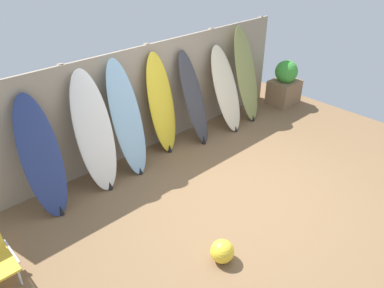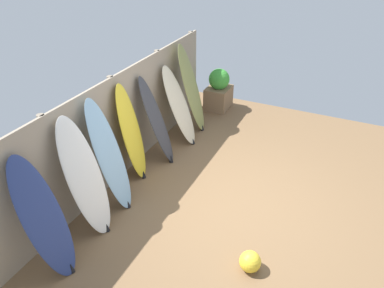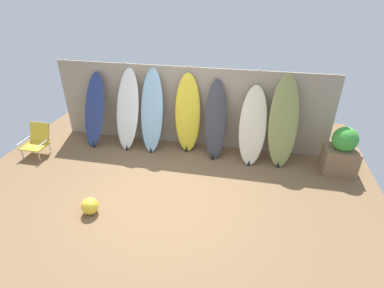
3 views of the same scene
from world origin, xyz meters
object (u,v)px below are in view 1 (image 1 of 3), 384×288
(surfboard_charcoal_4, at_px, (194,99))
(planter_box, at_px, (285,84))
(beach_ball, at_px, (222,251))
(surfboard_navy_0, at_px, (42,158))
(surfboard_skyblue_2, at_px, (127,120))
(surfboard_white_1, at_px, (94,133))
(surfboard_cream_5, at_px, (226,89))
(surfboard_olive_6, at_px, (246,75))
(surfboard_yellow_3, at_px, (162,104))

(surfboard_charcoal_4, xyz_separation_m, planter_box, (2.52, -0.18, -0.36))
(planter_box, relative_size, beach_ball, 3.41)
(surfboard_navy_0, distance_m, surfboard_skyblue_2, 1.36)
(surfboard_white_1, distance_m, planter_box, 4.49)
(surfboard_skyblue_2, bearing_deg, planter_box, -2.50)
(surfboard_navy_0, bearing_deg, beach_ball, -66.25)
(surfboard_navy_0, xyz_separation_m, surfboard_cream_5, (3.52, -0.03, -0.02))
(surfboard_navy_0, relative_size, surfboard_skyblue_2, 0.91)
(surfboard_white_1, relative_size, surfboard_charcoal_4, 1.08)
(surfboard_navy_0, distance_m, surfboard_olive_6, 4.11)
(surfboard_yellow_3, distance_m, surfboard_cream_5, 1.41)
(surfboard_yellow_3, relative_size, beach_ball, 6.07)
(surfboard_white_1, relative_size, surfboard_skyblue_2, 0.98)
(surfboard_yellow_3, bearing_deg, surfboard_skyblue_2, -170.76)
(surfboard_skyblue_2, height_order, surfboard_cream_5, surfboard_skyblue_2)
(surfboard_charcoal_4, xyz_separation_m, beach_ball, (-1.74, -2.33, -0.66))
(surfboard_white_1, xyz_separation_m, surfboard_skyblue_2, (0.56, -0.00, 0.01))
(surfboard_skyblue_2, relative_size, surfboard_cream_5, 1.14)
(surfboard_skyblue_2, distance_m, beach_ball, 2.45)
(surfboard_white_1, xyz_separation_m, beach_ball, (0.22, -2.32, -0.73))
(surfboard_yellow_3, bearing_deg, surfboard_navy_0, -176.32)
(surfboard_white_1, bearing_deg, surfboard_cream_5, -0.89)
(surfboard_olive_6, bearing_deg, surfboard_skyblue_2, 179.41)
(surfboard_navy_0, height_order, surfboard_skyblue_2, surfboard_skyblue_2)
(planter_box, bearing_deg, surfboard_charcoal_4, 175.85)
(surfboard_skyblue_2, bearing_deg, surfboard_cream_5, -1.10)
(surfboard_skyblue_2, xyz_separation_m, surfboard_yellow_3, (0.77, 0.12, -0.03))
(surfboard_yellow_3, relative_size, planter_box, 1.78)
(surfboard_olive_6, bearing_deg, surfboard_navy_0, 179.77)
(surfboard_cream_5, bearing_deg, surfboard_yellow_3, 173.20)
(surfboard_skyblue_2, distance_m, planter_box, 3.94)
(surfboard_skyblue_2, height_order, surfboard_charcoal_4, surfboard_skyblue_2)
(surfboard_cream_5, bearing_deg, surfboard_charcoal_4, 176.03)
(surfboard_white_1, bearing_deg, surfboard_olive_6, -0.50)
(surfboard_skyblue_2, height_order, surfboard_yellow_3, surfboard_skyblue_2)
(surfboard_skyblue_2, height_order, planter_box, surfboard_skyblue_2)
(surfboard_yellow_3, height_order, beach_ball, surfboard_yellow_3)
(surfboard_yellow_3, relative_size, surfboard_cream_5, 1.10)
(surfboard_skyblue_2, distance_m, surfboard_olive_6, 2.75)
(surfboard_white_1, height_order, surfboard_olive_6, surfboard_olive_6)
(surfboard_white_1, xyz_separation_m, surfboard_yellow_3, (1.33, 0.12, -0.02))
(surfboard_navy_0, height_order, planter_box, surfboard_navy_0)
(surfboard_skyblue_2, bearing_deg, surfboard_navy_0, -179.51)
(surfboard_yellow_3, xyz_separation_m, surfboard_charcoal_4, (0.63, -0.11, -0.05))
(surfboard_navy_0, bearing_deg, planter_box, -1.73)
(surfboard_white_1, distance_m, surfboard_olive_6, 3.31)
(planter_box, bearing_deg, surfboard_white_1, 177.80)
(surfboard_charcoal_4, bearing_deg, planter_box, -4.15)
(surfboard_white_1, distance_m, beach_ball, 2.44)
(surfboard_white_1, relative_size, beach_ball, 6.21)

